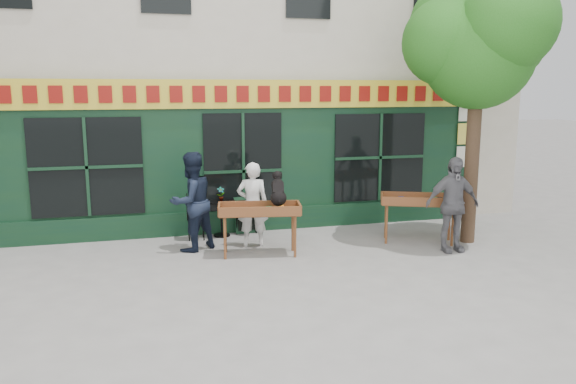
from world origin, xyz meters
name	(u,v)px	position (x,y,z in m)	size (l,w,h in m)	color
ground	(268,262)	(0.00, 0.00, 0.00)	(80.00, 80.00, 0.00)	slate
building	(216,18)	(0.00, 5.97, 4.97)	(14.00, 7.26, 10.00)	beige
street_tree	(479,37)	(4.34, 0.36, 4.11)	(3.05, 2.90, 5.60)	#382619
book_cart_center	(259,213)	(-0.04, 0.49, 0.82)	(1.58, 0.86, 0.99)	brown
dog	(278,188)	(0.31, 0.44, 1.29)	(0.34, 0.60, 0.60)	black
woman	(253,204)	(-0.04, 1.14, 0.85)	(0.62, 0.41, 1.69)	white
book_cart_right	(419,203)	(3.30, 0.54, 0.82)	(1.62, 1.16, 0.99)	brown
man_right	(452,204)	(3.60, -0.21, 0.92)	(1.08, 0.45, 1.84)	slate
bistro_table	(221,211)	(-0.54, 2.06, 0.54)	(0.60, 0.60, 0.76)	black
bistro_chair_left	(191,213)	(-1.17, 1.96, 0.56)	(0.39, 0.38, 0.95)	black
bistro_chair_right	(249,208)	(0.08, 2.16, 0.56)	(0.51, 0.51, 0.95)	black
potted_plant	(221,194)	(-0.54, 2.06, 0.92)	(0.16, 0.11, 0.31)	gray
man_left	(192,202)	(-1.24, 1.16, 0.96)	(0.94, 0.73, 1.93)	black
chalkboard	(247,215)	(0.05, 2.19, 0.40)	(0.58, 0.24, 0.79)	black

